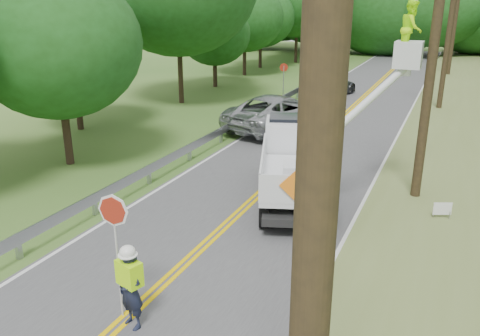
% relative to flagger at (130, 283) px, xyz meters
% --- Properties ---
extents(ground, '(140.00, 140.00, 0.00)m').
position_rel_flagger_xyz_m(ground, '(-0.28, 0.11, -1.02)').
color(ground, '#2E5B1D').
rests_on(ground, ground).
extents(road, '(7.20, 96.00, 0.03)m').
position_rel_flagger_xyz_m(road, '(-0.28, 14.11, -1.01)').
color(road, '#464648').
rests_on(road, ground).
extents(guardrail, '(0.18, 48.00, 0.77)m').
position_rel_flagger_xyz_m(guardrail, '(-4.30, 15.02, -0.47)').
color(guardrail, '#9FA2A8').
rests_on(guardrail, ground).
extents(utility_poles, '(1.60, 43.30, 10.00)m').
position_rel_flagger_xyz_m(utility_poles, '(4.72, 17.13, 4.25)').
color(utility_poles, black).
rests_on(utility_poles, ground).
extents(treeline_left, '(10.38, 56.68, 11.71)m').
position_rel_flagger_xyz_m(treeline_left, '(-10.95, 28.99, 5.06)').
color(treeline_left, '#332319').
rests_on(treeline_left, ground).
extents(treeline_horizon, '(58.34, 15.21, 12.52)m').
position_rel_flagger_xyz_m(treeline_horizon, '(2.18, 56.17, 4.48)').
color(treeline_horizon, '#1A4814').
rests_on(treeline_horizon, ground).
extents(flagger, '(1.12, 0.58, 2.80)m').
position_rel_flagger_xyz_m(flagger, '(0.00, 0.00, 0.00)').
color(flagger, '#191E33').
rests_on(flagger, road).
extents(bucket_truck, '(5.57, 6.79, 6.40)m').
position_rel_flagger_xyz_m(bucket_truck, '(0.90, 8.89, 0.46)').
color(bucket_truck, black).
rests_on(bucket_truck, road).
extents(suv_silver, '(4.62, 7.08, 1.81)m').
position_rel_flagger_xyz_m(suv_silver, '(-2.70, 16.43, -0.09)').
color(suv_silver, '#A3A6A9').
rests_on(suv_silver, road).
extents(suv_darkgrey, '(3.31, 5.44, 1.47)m').
position_rel_flagger_xyz_m(suv_darkgrey, '(-2.59, 26.67, -0.26)').
color(suv_darkgrey, '#363A3E').
rests_on(suv_darkgrey, road).
extents(stop_sign_permanent, '(0.54, 0.13, 2.57)m').
position_rel_flagger_xyz_m(stop_sign_permanent, '(-4.74, 23.09, 0.69)').
color(stop_sign_permanent, '#9FA2A8').
rests_on(stop_sign_permanent, ground).
extents(yard_sign, '(0.51, 0.25, 0.79)m').
position_rel_flagger_xyz_m(yard_sign, '(5.60, 7.57, -0.45)').
color(yard_sign, white).
rests_on(yard_sign, ground).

